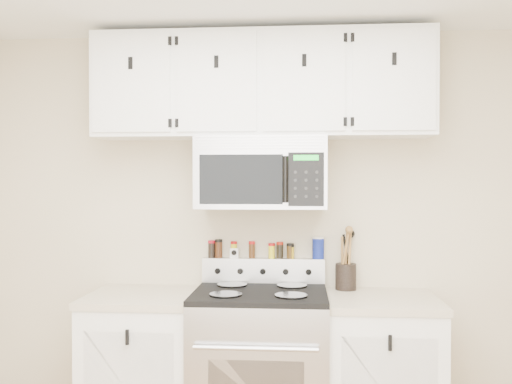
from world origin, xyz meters
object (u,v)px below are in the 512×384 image
range (260,371)px  microwave (262,173)px  utensil_crock (346,274)px  salt_canister (318,248)px

range → microwave: microwave is taller
utensil_crock → range: bearing=-155.3°
range → salt_canister: (0.34, 0.28, 0.68)m
microwave → utensil_crock: size_ratio=2.06×
microwave → salt_canister: microwave is taller
microwave → salt_canister: size_ratio=5.65×
range → utensil_crock: 0.77m
utensil_crock → salt_canister: 0.23m
salt_canister → microwave: bearing=-155.4°
range → salt_canister: size_ratio=8.17×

